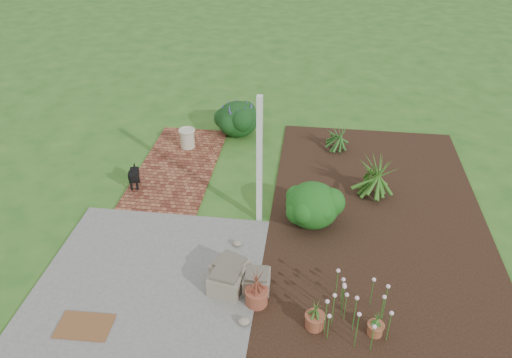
# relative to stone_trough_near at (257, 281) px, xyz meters

# --- Properties ---
(ground) EXTENTS (80.00, 80.00, 0.00)m
(ground) POSITION_rel_stone_trough_near_xyz_m (-0.48, 1.71, -0.18)
(ground) COLOR #2B5F1E
(ground) RESTS_ON ground
(concrete_patio) EXTENTS (3.50, 3.50, 0.04)m
(concrete_patio) POSITION_rel_stone_trough_near_xyz_m (-1.73, -0.04, -0.16)
(concrete_patio) COLOR slate
(concrete_patio) RESTS_ON ground
(brick_path) EXTENTS (1.60, 3.50, 0.04)m
(brick_path) POSITION_rel_stone_trough_near_xyz_m (-2.18, 3.46, -0.16)
(brick_path) COLOR #5A271C
(brick_path) RESTS_ON ground
(garden_bed) EXTENTS (4.00, 7.00, 0.03)m
(garden_bed) POSITION_rel_stone_trough_near_xyz_m (2.02, 2.21, -0.16)
(garden_bed) COLOR black
(garden_bed) RESTS_ON ground
(veranda_post) EXTENTS (0.10, 0.10, 2.50)m
(veranda_post) POSITION_rel_stone_trough_near_xyz_m (-0.18, 1.81, 1.07)
(veranda_post) COLOR white
(veranda_post) RESTS_ON ground
(stone_trough_near) EXTENTS (0.43, 0.43, 0.28)m
(stone_trough_near) POSITION_rel_stone_trough_near_xyz_m (0.00, 0.00, 0.00)
(stone_trough_near) COLOR gray
(stone_trough_near) RESTS_ON concrete_patio
(stone_trough_mid) EXTENTS (0.57, 0.57, 0.33)m
(stone_trough_mid) POSITION_rel_stone_trough_near_xyz_m (-0.45, -0.09, 0.02)
(stone_trough_mid) COLOR #78745D
(stone_trough_mid) RESTS_ON concrete_patio
(stone_trough_far) EXTENTS (0.64, 0.64, 0.32)m
(stone_trough_far) POSITION_rel_stone_trough_near_xyz_m (-0.45, 0.16, 0.02)
(stone_trough_far) COLOR gray
(stone_trough_far) RESTS_ON concrete_patio
(coir_doormat) EXTENTS (0.79, 0.52, 0.02)m
(coir_doormat) POSITION_rel_stone_trough_near_xyz_m (-2.36, -1.08, -0.13)
(coir_doormat) COLOR brown
(coir_doormat) RESTS_ON concrete_patio
(black_dog) EXTENTS (0.25, 0.56, 0.48)m
(black_dog) POSITION_rel_stone_trough_near_xyz_m (-2.82, 2.49, 0.15)
(black_dog) COLOR black
(black_dog) RESTS_ON brick_path
(cream_ceramic_urn) EXTENTS (0.40, 0.40, 0.44)m
(cream_ceramic_urn) POSITION_rel_stone_trough_near_xyz_m (-2.16, 4.29, 0.08)
(cream_ceramic_urn) COLOR beige
(cream_ceramic_urn) RESTS_ON brick_path
(evergreen_shrub) EXTENTS (1.29, 1.29, 0.83)m
(evergreen_shrub) POSITION_rel_stone_trough_near_xyz_m (0.79, 1.80, 0.27)
(evergreen_shrub) COLOR #123F0F
(evergreen_shrub) RESTS_ON garden_bed
(agapanthus_clump_back) EXTENTS (1.12, 1.12, 0.97)m
(agapanthus_clump_back) POSITION_rel_stone_trough_near_xyz_m (1.98, 2.90, 0.34)
(agapanthus_clump_back) COLOR #164212
(agapanthus_clump_back) RESTS_ON garden_bed
(agapanthus_clump_front) EXTENTS (1.00, 1.00, 0.70)m
(agapanthus_clump_front) POSITION_rel_stone_trough_near_xyz_m (1.26, 4.64, 0.20)
(agapanthus_clump_front) COLOR #0F3D12
(agapanthus_clump_front) RESTS_ON garden_bed
(pink_flower_patch) EXTENTS (1.40, 1.40, 0.70)m
(pink_flower_patch) POSITION_rel_stone_trough_near_xyz_m (1.54, -0.51, 0.20)
(pink_flower_patch) COLOR #113D0F
(pink_flower_patch) RESTS_ON garden_bed
(terracotta_pot_bronze) EXTENTS (0.40, 0.40, 0.27)m
(terracotta_pot_bronze) POSITION_rel_stone_trough_near_xyz_m (0.04, -0.31, -0.01)
(terracotta_pot_bronze) COLOR brown
(terracotta_pot_bronze) RESTS_ON garden_bed
(terracotta_pot_small_left) EXTENTS (0.25, 0.25, 0.18)m
(terracotta_pot_small_left) POSITION_rel_stone_trough_near_xyz_m (1.78, -0.66, -0.06)
(terracotta_pot_small_left) COLOR brown
(terracotta_pot_small_left) RESTS_ON garden_bed
(terracotta_pot_small_right) EXTENTS (0.31, 0.31, 0.23)m
(terracotta_pot_small_right) POSITION_rel_stone_trough_near_xyz_m (0.92, -0.65, -0.03)
(terracotta_pot_small_right) COLOR brown
(terracotta_pot_small_right) RESTS_ON garden_bed
(purple_flowering_bush) EXTENTS (1.04, 1.04, 0.86)m
(purple_flowering_bush) POSITION_rel_stone_trough_near_xyz_m (-1.12, 5.16, 0.25)
(purple_flowering_bush) COLOR black
(purple_flowering_bush) RESTS_ON ground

